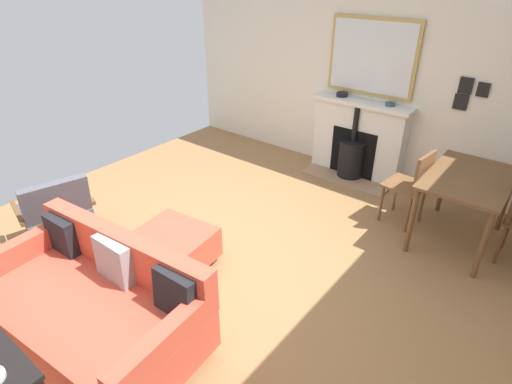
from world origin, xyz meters
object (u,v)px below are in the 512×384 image
Objects in this scene: mantel_bowl_near at (342,94)px; mantel_bowl_far at (390,104)px; fireplace at (357,143)px; dining_chair_near_fireplace at (413,182)px; armchair_accent at (56,207)px; sofa at (94,304)px; dining_table at (468,186)px; ottoman at (174,246)px.

mantel_bowl_far is (-0.00, 0.65, -0.00)m from mantel_bowl_near.
fireplace reaches higher than dining_chair_near_fireplace.
dining_chair_near_fireplace is at bearing 134.79° from armchair_accent.
mantel_bowl_far is 3.92m from armchair_accent.
sofa is 3.53m from dining_table.
mantel_bowl_far is 0.15× the size of armchair_accent.
mantel_bowl_far reaches higher than dining_table.
fireplace reaches higher than sofa.
mantel_bowl_near is at bearing -97.00° from fireplace.
sofa is (3.83, 0.09, -0.71)m from mantel_bowl_near.
mantel_bowl_near is (-0.04, -0.30, 0.59)m from fireplace.
dining_table is at bearing 91.11° from dining_chair_near_fireplace.
mantel_bowl_near is at bearing 159.44° from armchair_accent.
mantel_bowl_near is 0.65m from mantel_bowl_far.
fireplace is 1.72m from dining_table.
sofa is (3.80, -0.22, -0.12)m from fireplace.
dining_table is at bearing 56.43° from mantel_bowl_far.
mantel_bowl_far is 0.14× the size of dining_chair_near_fireplace.
ottoman is (2.85, -0.41, -0.22)m from fireplace.
ottoman is 0.91× the size of armchair_accent.
ottoman is (2.89, -0.11, -0.81)m from mantel_bowl_near.
mantel_bowl_near reaches higher than armchair_accent.
dining_table is at bearing 137.19° from ottoman.
ottoman is 1.27m from armchair_accent.
armchair_accent is at bearing -67.39° from ottoman.
dining_chair_near_fireplace is (-3.04, 1.24, 0.17)m from sofa.
fireplace is at bearing 171.78° from ottoman.
fireplace is 8.81× the size of mantel_bowl_near.
ottoman is 0.67× the size of dining_table.
mantel_bowl_near reaches higher than dining_table.
mantel_bowl_far reaches higher than fireplace.
dining_table is (0.75, 1.54, 0.18)m from fireplace.
mantel_bowl_far is 1.48m from dining_table.
dining_table is at bearing 66.85° from mantel_bowl_near.
armchair_accent is 0.73× the size of dining_table.
mantel_bowl_far is at bearing 90.00° from mantel_bowl_near.
ottoman is at bearing -42.81° from dining_table.
dining_table is at bearing 150.08° from sofa.
dining_chair_near_fireplace is (0.80, 0.68, -0.53)m from mantel_bowl_far.
sofa is at bearing -29.92° from dining_table.
fireplace is at bearing 176.72° from sofa.
dining_chair_near_fireplace reaches higher than dining_table.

